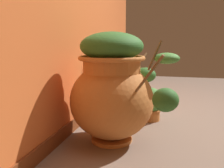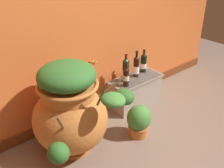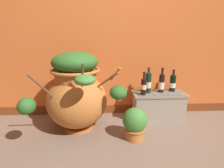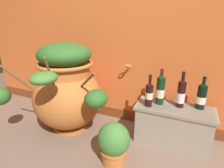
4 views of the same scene
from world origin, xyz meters
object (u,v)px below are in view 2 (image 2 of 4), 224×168
(wine_bottle_middle, at_px, (144,63))
(wine_bottle_back, at_px, (136,66))
(potted_shrub, at_px, (139,121))
(wine_bottle_left, at_px, (126,70))
(terracotta_urn, at_px, (71,111))
(wine_bottle_right, at_px, (126,76))

(wine_bottle_middle, bearing_deg, wine_bottle_back, -167.01)
(wine_bottle_middle, distance_m, potted_shrub, 0.87)
(wine_bottle_middle, bearing_deg, wine_bottle_left, -172.37)
(wine_bottle_middle, xyz_separation_m, wine_bottle_back, (-0.17, -0.04, 0.01))
(terracotta_urn, distance_m, potted_shrub, 0.75)
(wine_bottle_right, bearing_deg, terracotta_urn, -170.79)
(wine_bottle_right, distance_m, potted_shrub, 0.54)
(wine_bottle_back, bearing_deg, potted_shrub, -131.41)
(terracotta_urn, relative_size, wine_bottle_back, 3.11)
(wine_bottle_back, bearing_deg, terracotta_urn, -167.71)
(wine_bottle_right, bearing_deg, wine_bottle_middle, 18.18)
(wine_bottle_right, bearing_deg, wine_bottle_left, 49.20)
(wine_bottle_left, relative_size, potted_shrub, 0.93)
(wine_bottle_back, height_order, potted_shrub, wine_bottle_back)
(wine_bottle_middle, height_order, wine_bottle_back, wine_bottle_back)
(wine_bottle_right, relative_size, potted_shrub, 0.83)
(terracotta_urn, relative_size, wine_bottle_left, 3.07)
(wine_bottle_back, bearing_deg, wine_bottle_right, -158.67)
(potted_shrub, bearing_deg, wine_bottle_right, 66.08)
(terracotta_urn, height_order, potted_shrub, terracotta_urn)
(wine_bottle_middle, relative_size, wine_bottle_right, 0.98)
(wine_bottle_left, bearing_deg, potted_shrub, -117.69)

